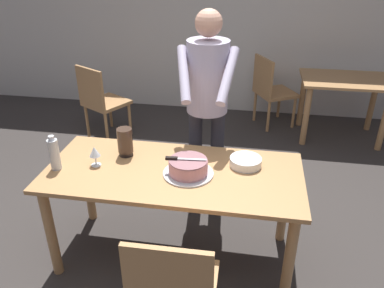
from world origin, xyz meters
The scene contains 13 objects.
ground_plane centered at (0.00, 0.00, 0.00)m, with size 14.00×14.00×0.00m, color #383330.
back_wall centered at (0.00, 3.02, 1.35)m, with size 10.00×0.12×2.70m, color silver.
main_dining_table centered at (0.00, 0.00, 0.64)m, with size 1.75×0.78×0.75m.
cake_on_platter centered at (0.11, -0.02, 0.80)m, with size 0.34×0.34×0.11m.
cake_knife centered at (0.04, -0.03, 0.87)m, with size 0.27×0.04×0.02m.
plate_stack centered at (0.48, 0.15, 0.78)m, with size 0.22×0.22×0.06m.
wine_glass_near centered at (-0.54, -0.02, 0.85)m, with size 0.08×0.08×0.14m.
water_bottle centered at (-0.79, -0.10, 0.86)m, with size 0.07×0.07×0.25m.
hurricane_lamp centered at (-0.38, 0.16, 0.86)m, with size 0.11×0.11×0.21m.
person_cutting_cake centered at (0.15, 0.60, 1.08)m, with size 0.47×0.56×1.72m.
background_table centered at (1.54, 2.32, 0.58)m, with size 1.00×0.70×0.74m.
background_chair_0 centered at (0.71, 2.53, 0.49)m, with size 0.60×0.60×0.90m.
background_chair_1 centered at (-1.26, 1.81, 0.49)m, with size 0.60×0.60×0.90m.
Camera 1 is at (0.50, -2.17, 2.12)m, focal length 35.86 mm.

